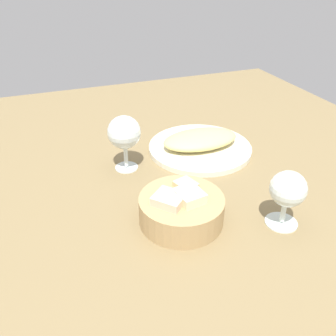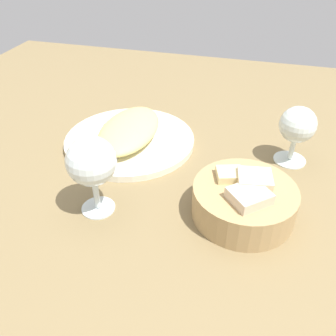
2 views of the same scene
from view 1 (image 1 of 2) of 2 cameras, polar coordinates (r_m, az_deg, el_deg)
name	(u,v)px [view 1 (image 1 of 2)]	position (r cm, az deg, el deg)	size (l,w,h in cm)	color
ground_plane	(171,174)	(87.16, 0.49, -1.02)	(140.00, 140.00, 2.00)	olive
plate	(200,148)	(95.87, 5.15, 3.24)	(27.46, 27.46, 1.40)	white
omelette	(200,139)	(94.67, 5.23, 4.64)	(20.53, 11.46, 3.84)	#E9D377
lettuce_garnish	(205,133)	(100.91, 6.02, 5.60)	(4.99, 4.99, 1.44)	#3A863B
bread_basket	(181,208)	(69.35, 2.12, -6.50)	(16.63, 16.63, 7.53)	tan
wine_glass_near	(124,134)	(83.97, -7.06, 5.49)	(7.91, 7.91, 13.73)	silver
wine_glass_far	(288,191)	(69.74, 18.72, -3.59)	(6.95, 6.95, 11.69)	silver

